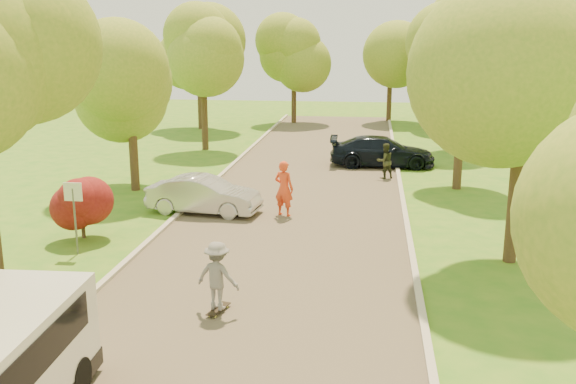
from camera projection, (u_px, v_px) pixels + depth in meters
The scene contains 21 objects.
ground at pixel (243, 323), 14.48m from camera, with size 100.00×100.00×0.00m, color #35751B.
road at pixel (288, 223), 22.18m from camera, with size 8.00×60.00×0.01m, color #4C4438.
curb_left at pixel (175, 217), 22.68m from camera, with size 0.18×60.00×0.12m, color #B2AD9E.
curb_right at pixel (407, 226), 21.66m from camera, with size 0.18×60.00×0.12m, color #B2AD9E.
street_sign at pixel (74, 203), 18.70m from camera, with size 0.55×0.06×2.17m.
red_shrub at pixel (81, 205), 20.31m from camera, with size 1.70×1.70×1.95m.
tree_l_midb at pixel (134, 80), 25.81m from camera, with size 4.30×4.20×6.62m.
tree_l_far at pixel (206, 51), 35.17m from camera, with size 4.92×4.80×7.79m.
tree_r_mida at pixel (535, 66), 17.09m from camera, with size 5.13×5.00×7.95m.
tree_r_midb at pixel (469, 72), 25.97m from camera, with size 4.51×4.40×7.01m.
tree_r_far at pixel (456, 44), 35.29m from camera, with size 5.33×5.20×8.34m.
tree_bg_a at pixel (202, 51), 43.22m from camera, with size 5.12×5.00×7.72m.
tree_bg_b at pixel (456, 47), 42.94m from camera, with size 5.12×5.00×7.95m.
tree_bg_c at pixel (297, 54), 46.38m from camera, with size 4.92×4.80×7.33m.
tree_bg_d at pixel (394, 49), 47.35m from camera, with size 5.12×5.00×7.72m.
silver_sedan at pixel (204, 195), 23.28m from camera, with size 1.44×4.12×1.36m, color #ADADB1.
dark_sedan at pixel (382, 151), 31.62m from camera, with size 2.08×5.13×1.49m, color black.
longboard at pixel (218, 309), 15.00m from camera, with size 0.44×0.87×0.10m.
skateboarder at pixel (218, 276), 14.80m from camera, with size 1.05×0.61×1.63m, color slate.
person_striped at pixel (284, 189), 22.85m from camera, with size 0.73×0.48×2.01m, color #DE4321.
person_olive at pixel (385, 161), 28.90m from camera, with size 0.79×0.61×1.62m, color #2B301D.
Camera 1 is at (2.76, -13.11, 6.33)m, focal length 40.00 mm.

